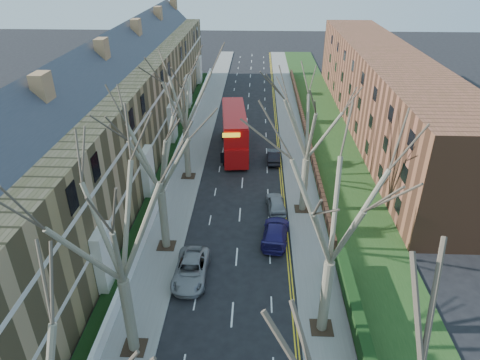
# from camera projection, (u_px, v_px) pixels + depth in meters

# --- Properties ---
(pavement_left) EXTENTS (3.00, 102.00, 0.12)m
(pavement_left) POSITION_uv_depth(u_px,v_px,m) (199.00, 136.00, 54.63)
(pavement_left) COLOR slate
(pavement_left) RESTS_ON ground
(pavement_right) EXTENTS (3.00, 102.00, 0.12)m
(pavement_right) POSITION_uv_depth(u_px,v_px,m) (293.00, 138.00, 54.20)
(pavement_right) COLOR slate
(pavement_right) RESTS_ON ground
(terrace_left) EXTENTS (9.70, 78.00, 13.60)m
(terrace_left) POSITION_uv_depth(u_px,v_px,m) (115.00, 116.00, 45.28)
(terrace_left) COLOR olive
(terrace_left) RESTS_ON ground
(flats_right) EXTENTS (13.97, 54.00, 10.00)m
(flats_right) POSITION_uv_depth(u_px,v_px,m) (382.00, 92.00, 54.95)
(flats_right) COLOR brown
(flats_right) RESTS_ON ground
(front_wall_left) EXTENTS (0.30, 78.00, 1.00)m
(front_wall_left) POSITION_uv_depth(u_px,v_px,m) (175.00, 159.00, 47.40)
(front_wall_left) COLOR white
(front_wall_left) RESTS_ON ground
(grass_verge_right) EXTENTS (6.00, 102.00, 0.06)m
(grass_verge_right) POSITION_uv_depth(u_px,v_px,m) (329.00, 138.00, 53.99)
(grass_verge_right) COLOR #1D3C15
(grass_verge_right) RESTS_ON ground
(tree_left_mid) EXTENTS (10.50, 10.50, 14.71)m
(tree_left_mid) POSITION_uv_depth(u_px,v_px,m) (112.00, 216.00, 21.11)
(tree_left_mid) COLOR #716950
(tree_left_mid) RESTS_ON ground
(tree_left_far) EXTENTS (10.15, 10.15, 14.22)m
(tree_left_far) POSITION_uv_depth(u_px,v_px,m) (156.00, 141.00, 30.04)
(tree_left_far) COLOR #716950
(tree_left_far) RESTS_ON ground
(tree_left_dist) EXTENTS (10.50, 10.50, 14.71)m
(tree_left_dist) POSITION_uv_depth(u_px,v_px,m) (183.00, 88.00, 40.43)
(tree_left_dist) COLOR #716950
(tree_left_dist) RESTS_ON ground
(tree_right_mid) EXTENTS (10.50, 10.50, 14.71)m
(tree_right_mid) POSITION_uv_depth(u_px,v_px,m) (338.00, 200.00, 22.45)
(tree_right_mid) COLOR #716950
(tree_right_mid) RESTS_ON ground
(tree_right_far) EXTENTS (10.15, 10.15, 14.22)m
(tree_right_far) POSITION_uv_depth(u_px,v_px,m) (310.00, 115.00, 34.90)
(tree_right_far) COLOR #716950
(tree_right_far) RESTS_ON ground
(double_decker_bus) EXTENTS (3.67, 11.66, 4.78)m
(double_decker_bus) POSITION_uv_depth(u_px,v_px,m) (234.00, 132.00, 49.73)
(double_decker_bus) COLOR #B50C0D
(double_decker_bus) RESTS_ON ground
(car_left_far) EXTENTS (2.42, 5.14, 1.42)m
(car_left_far) POSITION_uv_depth(u_px,v_px,m) (191.00, 270.00, 30.94)
(car_left_far) COLOR gray
(car_left_far) RESTS_ON ground
(car_right_near) EXTENTS (2.65, 5.23, 1.45)m
(car_right_near) POSITION_uv_depth(u_px,v_px,m) (276.00, 232.00, 34.98)
(car_right_near) COLOR navy
(car_right_near) RESTS_ON ground
(car_right_mid) EXTENTS (1.98, 4.12, 1.36)m
(car_right_mid) POSITION_uv_depth(u_px,v_px,m) (276.00, 203.00, 39.05)
(car_right_mid) COLOR gray
(car_right_mid) RESTS_ON ground
(car_right_far) EXTENTS (1.42, 4.00, 1.32)m
(car_right_far) POSITION_uv_depth(u_px,v_px,m) (273.00, 156.00, 48.00)
(car_right_far) COLOR black
(car_right_far) RESTS_ON ground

